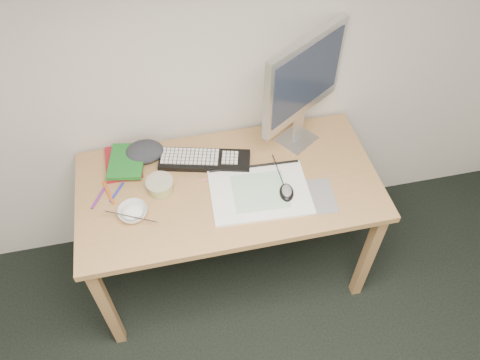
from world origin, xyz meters
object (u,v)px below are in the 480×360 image
at_px(keyboard, 205,160).
at_px(monitor, 304,81).
at_px(rice_bowl, 133,213).
at_px(sketchpad, 260,192).
at_px(desk, 229,195).

height_order(keyboard, monitor, monitor).
bearing_deg(rice_bowl, sketchpad, 0.49).
relative_size(sketchpad, monitor, 0.76).
relative_size(sketchpad, rice_bowl, 3.44).
relative_size(keyboard, rice_bowl, 3.35).
relative_size(desk, sketchpad, 3.13).
bearing_deg(monitor, desk, 174.85).
height_order(desk, monitor, monitor).
bearing_deg(desk, rice_bowl, -168.56).
xyz_separation_m(desk, keyboard, (-0.09, 0.16, 0.10)).
distance_m(desk, rice_bowl, 0.47).
distance_m(sketchpad, monitor, 0.54).
bearing_deg(keyboard, monitor, 20.91).
xyz_separation_m(sketchpad, keyboard, (-0.21, 0.24, 0.01)).
xyz_separation_m(sketchpad, rice_bowl, (-0.57, -0.00, 0.01)).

